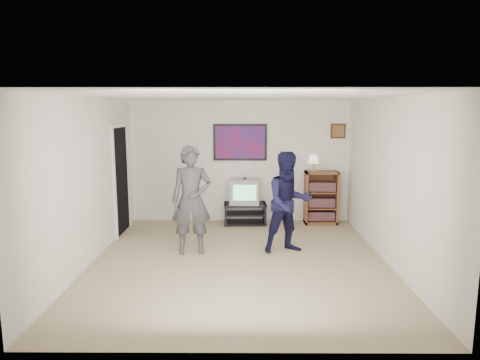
{
  "coord_description": "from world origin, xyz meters",
  "views": [
    {
      "loc": [
        0.05,
        -6.28,
        2.31
      ],
      "look_at": [
        0.01,
        0.76,
        1.15
      ],
      "focal_mm": 32.0,
      "sensor_mm": 36.0,
      "label": 1
    }
  ],
  "objects_px": {
    "bookshelf": "(321,197)",
    "person_tall": "(191,200)",
    "media_stand": "(245,213)",
    "person_short": "(289,203)",
    "crt_television": "(245,191)"
  },
  "relations": [
    {
      "from": "person_short",
      "to": "crt_television",
      "type": "bearing_deg",
      "value": 94.7
    },
    {
      "from": "media_stand",
      "to": "person_short",
      "type": "relative_size",
      "value": 0.53
    },
    {
      "from": "media_stand",
      "to": "person_short",
      "type": "bearing_deg",
      "value": -70.6
    },
    {
      "from": "crt_television",
      "to": "person_short",
      "type": "height_order",
      "value": "person_short"
    },
    {
      "from": "crt_television",
      "to": "media_stand",
      "type": "bearing_deg",
      "value": 1.74
    },
    {
      "from": "bookshelf",
      "to": "person_tall",
      "type": "relative_size",
      "value": 0.61
    },
    {
      "from": "person_tall",
      "to": "media_stand",
      "type": "bearing_deg",
      "value": 57.96
    },
    {
      "from": "person_short",
      "to": "bookshelf",
      "type": "bearing_deg",
      "value": 47.23
    },
    {
      "from": "person_tall",
      "to": "bookshelf",
      "type": "bearing_deg",
      "value": 31.17
    },
    {
      "from": "crt_television",
      "to": "bookshelf",
      "type": "height_order",
      "value": "bookshelf"
    },
    {
      "from": "media_stand",
      "to": "person_short",
      "type": "height_order",
      "value": "person_short"
    },
    {
      "from": "crt_television",
      "to": "bookshelf",
      "type": "relative_size",
      "value": 0.55
    },
    {
      "from": "crt_television",
      "to": "bookshelf",
      "type": "distance_m",
      "value": 1.57
    },
    {
      "from": "media_stand",
      "to": "person_short",
      "type": "xyz_separation_m",
      "value": [
        0.69,
        -1.75,
        0.61
      ]
    },
    {
      "from": "person_tall",
      "to": "person_short",
      "type": "bearing_deg",
      "value": -4.13
    }
  ]
}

